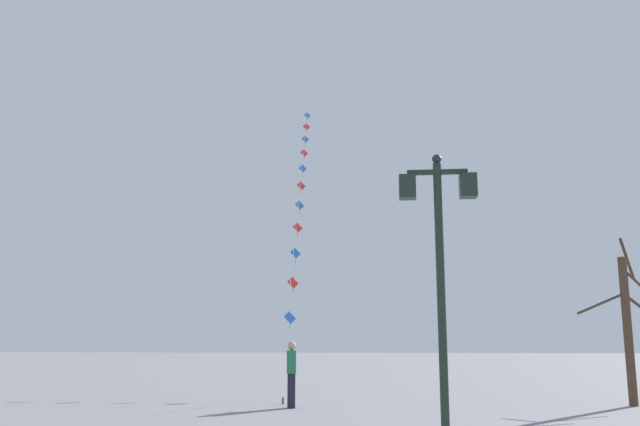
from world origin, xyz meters
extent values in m
plane|color=gray|center=(0.00, 20.00, 0.00)|extent=(160.00, 160.00, 0.00)
cylinder|color=#1E2D23|center=(1.88, 8.85, 2.34)|extent=(0.14, 0.14, 4.68)
sphere|color=#1E2D23|center=(1.88, 8.85, 4.76)|extent=(0.16, 0.16, 0.16)
cube|color=#1E2D23|center=(1.88, 8.85, 4.53)|extent=(1.01, 0.08, 0.08)
cube|color=#1E2D23|center=(1.38, 8.85, 4.28)|extent=(0.28, 0.28, 0.40)
cube|color=beige|center=(1.38, 8.85, 4.28)|extent=(0.19, 0.19, 0.30)
cube|color=#1E2D23|center=(2.39, 8.85, 4.28)|extent=(0.28, 0.28, 0.40)
cube|color=beige|center=(2.39, 8.85, 4.28)|extent=(0.19, 0.19, 0.30)
cylinder|color=brown|center=(-1.96, 16.84, 0.09)|extent=(0.06, 0.06, 0.18)
cylinder|color=silver|center=(-2.09, 18.39, 1.33)|extent=(0.30, 3.11, 2.32)
cylinder|color=silver|center=(-2.31, 20.80, 3.13)|extent=(0.18, 1.75, 1.31)
cylinder|color=silver|center=(-2.46, 22.54, 4.42)|extent=(0.18, 1.75, 1.31)
cylinder|color=silver|center=(-2.62, 24.28, 5.72)|extent=(0.18, 1.75, 1.31)
cylinder|color=silver|center=(-2.77, 26.02, 7.01)|extent=(0.18, 1.75, 1.31)
cylinder|color=silver|center=(-2.93, 27.76, 8.31)|extent=(0.18, 1.75, 1.31)
cylinder|color=silver|center=(-3.08, 29.50, 9.60)|extent=(0.18, 1.75, 1.31)
cylinder|color=silver|center=(-3.23, 31.24, 10.90)|extent=(0.18, 1.75, 1.31)
cylinder|color=silver|center=(-3.39, 32.98, 12.19)|extent=(0.18, 1.75, 1.31)
cylinder|color=silver|center=(-3.54, 34.72, 13.49)|extent=(0.18, 1.75, 1.31)
cylinder|color=silver|center=(-3.70, 36.46, 14.79)|extent=(0.18, 1.75, 1.31)
cube|color=blue|center=(-2.23, 19.93, 2.48)|extent=(0.42, 0.05, 0.42)
cylinder|color=blue|center=(-2.23, 19.93, 2.20)|extent=(0.02, 0.05, 0.22)
cube|color=red|center=(-2.38, 21.67, 3.78)|extent=(0.41, 0.14, 0.42)
cylinder|color=red|center=(-2.38, 21.67, 3.50)|extent=(0.02, 0.03, 0.21)
cube|color=blue|center=(-2.54, 23.41, 5.07)|extent=(0.42, 0.02, 0.42)
cylinder|color=blue|center=(-2.54, 23.41, 4.73)|extent=(0.02, 0.02, 0.33)
cube|color=red|center=(-2.69, 25.15, 6.37)|extent=(0.41, 0.12, 0.42)
cylinder|color=red|center=(-2.69, 25.15, 6.05)|extent=(0.03, 0.04, 0.28)
cube|color=blue|center=(-2.85, 26.89, 7.66)|extent=(0.41, 0.13, 0.42)
cylinder|color=blue|center=(-2.85, 26.89, 7.36)|extent=(0.03, 0.04, 0.25)
cube|color=red|center=(-3.00, 28.63, 8.96)|extent=(0.42, 0.09, 0.42)
cylinder|color=red|center=(-3.00, 28.63, 8.64)|extent=(0.02, 0.02, 0.29)
cube|color=blue|center=(-3.16, 30.37, 10.25)|extent=(0.42, 0.04, 0.42)
cylinder|color=blue|center=(-3.16, 30.37, 9.96)|extent=(0.02, 0.04, 0.24)
cube|color=red|center=(-3.31, 32.11, 11.55)|extent=(0.41, 0.14, 0.42)
cylinder|color=red|center=(-3.31, 32.11, 11.27)|extent=(0.02, 0.03, 0.22)
cube|color=blue|center=(-3.47, 33.85, 12.84)|extent=(0.42, 0.01, 0.42)
cylinder|color=blue|center=(-3.47, 33.85, 12.53)|extent=(0.02, 0.04, 0.29)
cube|color=red|center=(-3.62, 35.59, 14.14)|extent=(0.42, 0.05, 0.42)
cylinder|color=red|center=(-3.62, 35.59, 13.85)|extent=(0.02, 0.03, 0.23)
cube|color=blue|center=(-3.78, 37.33, 15.43)|extent=(0.42, 0.05, 0.42)
cylinder|color=blue|center=(-3.78, 37.33, 15.11)|extent=(0.02, 0.04, 0.30)
cube|color=#1E1E2D|center=(-1.56, 15.76, 0.45)|extent=(0.23, 0.32, 0.90)
cube|color=#26724C|center=(-1.56, 15.76, 1.18)|extent=(0.28, 0.40, 0.60)
sphere|color=tan|center=(-1.56, 15.76, 1.60)|extent=(0.22, 0.22, 0.22)
cylinder|color=#26724C|center=(-1.59, 15.98, 1.35)|extent=(0.13, 0.40, 0.50)
cylinder|color=#4C3826|center=(7.53, 17.18, 2.02)|extent=(0.24, 0.24, 4.03)
cylinder|color=#4C3826|center=(7.83, 17.10, 3.35)|extent=(0.66, 0.24, 0.76)
cylinder|color=#4C3826|center=(7.80, 17.54, 4.02)|extent=(0.63, 0.83, 1.12)
cylinder|color=#4C3826|center=(6.87, 17.15, 2.75)|extent=(1.35, 0.13, 0.62)
camera|label=1|loc=(1.03, -2.43, 1.73)|focal=38.10mm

